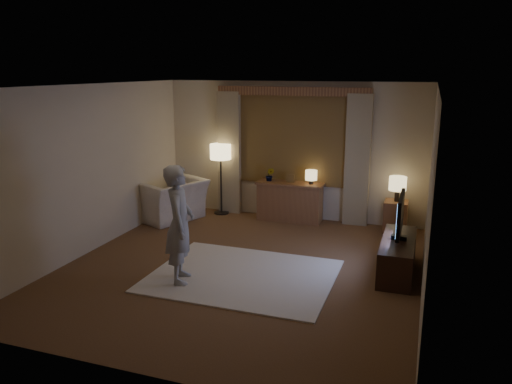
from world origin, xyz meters
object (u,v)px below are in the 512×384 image
at_px(sideboard, 290,203).
at_px(side_table, 395,217).
at_px(tv_stand, 397,256).
at_px(person, 180,224).
at_px(armchair, 170,200).

relative_size(sideboard, side_table, 2.14).
relative_size(sideboard, tv_stand, 0.86).
bearing_deg(side_table, person, -129.23).
bearing_deg(armchair, sideboard, 130.01).
bearing_deg(sideboard, tv_stand, -42.64).
height_order(tv_stand, person, person).
relative_size(side_table, tv_stand, 0.40).
bearing_deg(person, armchair, 11.00).
bearing_deg(tv_stand, armchair, 163.53).
bearing_deg(person, side_table, -59.71).
relative_size(sideboard, armchair, 1.01).
bearing_deg(sideboard, armchair, -162.85).
xyz_separation_m(armchair, tv_stand, (4.30, -1.27, -0.14)).
relative_size(tv_stand, person, 0.88).
relative_size(armchair, tv_stand, 0.85).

